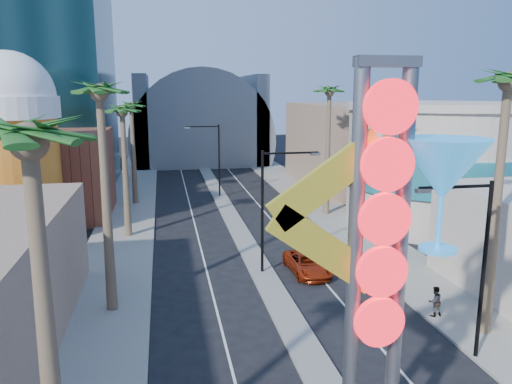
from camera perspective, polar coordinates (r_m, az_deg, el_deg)
name	(u,v)px	position (r m, az deg, el deg)	size (l,w,h in m)	color
sidewalk_west	(126,221)	(46.56, -14.59, -3.20)	(5.00, 100.00, 0.15)	gray
sidewalk_east	(328,211)	(48.96, 8.18, -2.22)	(5.00, 100.00, 0.15)	gray
median	(227,209)	(49.71, -3.38, -1.91)	(1.60, 84.00, 0.15)	gray
brick_filler_west	(54,175)	(49.58, -22.11, 1.85)	(10.00, 10.00, 8.00)	brown
filler_east	(345,145)	(62.37, 10.15, 5.28)	(10.00, 20.00, 10.00)	#94735F
beer_mug	(13,142)	(41.61, -25.98, 5.17)	(7.00, 7.00, 14.50)	#D3511C
turquoise_building	(439,164)	(47.07, 20.21, 3.05)	(16.60, 16.60, 10.60)	#B9AE9C
canopy	(200,136)	(82.51, -6.45, 6.40)	(22.00, 16.00, 22.00)	slate
neon_sign	(405,241)	(15.26, 16.64, -5.44)	(6.53, 2.60, 12.55)	gray
streetlight_0	(271,200)	(31.42, 1.71, -0.87)	(3.79, 0.25, 8.00)	black
streetlight_1	(214,153)	(54.66, -4.82, 4.42)	(3.79, 0.25, 8.00)	black
streetlight_2	(475,255)	(23.07, 23.75, -6.62)	(3.45, 0.25, 8.00)	black
palm_0	(31,167)	(12.44, -24.32, 2.63)	(2.40, 2.40, 11.70)	brown
palm_1	(100,107)	(26.14, -17.38, 9.26)	(2.40, 2.40, 12.70)	brown
palm_2	(122,119)	(40.13, -15.02, 8.09)	(2.40, 2.40, 11.20)	brown
palm_3	(131,112)	(52.09, -14.07, 8.85)	(2.40, 2.40, 11.20)	brown
palm_5	(507,99)	(25.00, 26.74, 9.50)	(2.40, 2.40, 13.20)	brown
palm_6	(387,116)	(35.37, 14.69, 8.42)	(2.40, 2.40, 11.70)	brown
palm_7	(329,99)	(46.47, 8.37, 10.44)	(2.40, 2.40, 12.70)	brown
red_pickup	(307,263)	(32.68, 5.90, -8.13)	(2.19, 4.76, 1.32)	#96260B
pedestrian_b	(435,301)	(27.91, 19.76, -11.67)	(0.78, 0.61, 1.60)	gray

